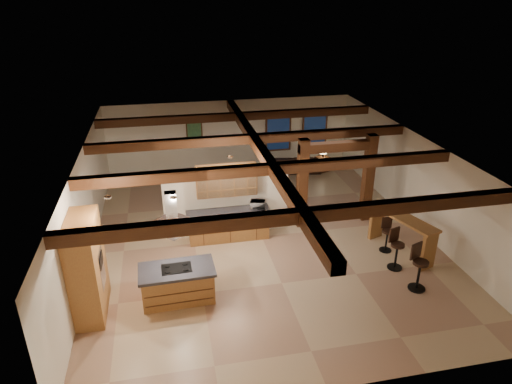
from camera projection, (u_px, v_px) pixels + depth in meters
ground at (262, 237)px, 14.10m from camera, size 12.00×12.00×0.00m
room_walls at (262, 184)px, 13.37m from camera, size 12.00×12.00×12.00m
ceiling_beams at (262, 152)px, 12.96m from camera, size 10.00×12.00×0.28m
timber_posts at (336, 172)px, 14.28m from camera, size 2.50×0.30×2.90m
partition_wall at (226, 201)px, 13.91m from camera, size 3.80×0.18×2.20m
pantry_cabinet at (87, 267)px, 10.43m from camera, size 0.67×1.60×2.40m
back_counter at (229, 225)px, 13.82m from camera, size 2.50×0.66×0.94m
upper_display_cabinet at (227, 180)px, 13.43m from camera, size 1.80×0.36×0.95m
range_hood at (174, 236)px, 10.57m from camera, size 1.10×1.10×1.40m
back_windows at (296, 130)px, 19.29m from camera, size 2.70×0.07×1.70m
framed_art at (194, 132)px, 18.42m from camera, size 0.65×0.05×0.85m
recessed_cans at (175, 182)px, 10.73m from camera, size 3.16×2.46×0.03m
kitchen_island at (178, 283)px, 11.12m from camera, size 1.85×1.02×0.90m
dining_table at (239, 198)px, 16.00m from camera, size 1.81×1.32×0.57m
sofa at (293, 164)px, 18.96m from camera, size 2.40×1.26×0.67m
microwave at (258, 205)px, 13.74m from camera, size 0.50×0.40×0.24m
bar_counter at (402, 228)px, 12.98m from camera, size 1.21×2.26×1.16m
side_table at (322, 164)px, 19.02m from camera, size 0.64×0.64×0.60m
table_lamp at (323, 151)px, 18.79m from camera, size 0.31×0.31×0.36m
bar_stool_a at (418, 267)px, 11.45m from camera, size 0.47×0.48×1.25m
bar_stool_b at (396, 249)px, 12.33m from camera, size 0.43×0.44×1.16m
bar_stool_c at (387, 234)px, 13.18m from camera, size 0.36×0.36×1.02m
dining_chairs at (239, 191)px, 15.90m from camera, size 1.70×1.70×1.07m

